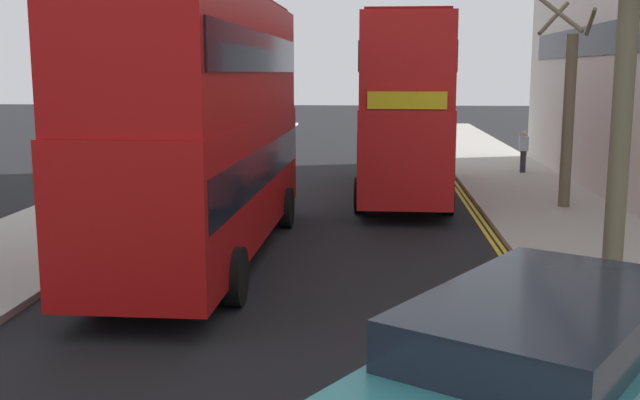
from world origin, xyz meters
TOP-DOWN VIEW (x-y plane):
  - sidewalk_right at (6.50, 16.00)m, footprint 4.00×80.00m
  - sidewalk_left at (-6.50, 16.00)m, footprint 4.00×80.00m
  - kerb_line_outer at (4.40, 14.00)m, footprint 0.10×56.00m
  - kerb_line_inner at (4.24, 14.00)m, footprint 0.10×56.00m
  - double_decker_bus_away at (-2.13, 13.91)m, footprint 2.91×10.84m
  - double_decker_bus_oncoming at (2.34, 22.72)m, footprint 2.96×10.85m
  - pedestrian_far at (7.17, 27.65)m, footprint 0.34×0.22m
  - street_tree_near at (6.91, 20.16)m, footprint 1.68×2.13m
  - street_tree_mid at (5.19, 9.88)m, footprint 1.38×1.50m

SIDE VIEW (x-z plane):
  - kerb_line_outer at x=4.40m, z-range 0.00..0.01m
  - kerb_line_inner at x=4.24m, z-range 0.00..0.01m
  - sidewalk_right at x=6.50m, z-range 0.00..0.14m
  - sidewalk_left at x=-6.50m, z-range 0.00..0.14m
  - pedestrian_far at x=7.17m, z-range 0.18..1.80m
  - street_tree_near at x=6.91m, z-range -0.08..5.94m
  - street_tree_mid at x=5.19m, z-range -0.02..6.05m
  - double_decker_bus_away at x=-2.13m, z-range 0.21..5.85m
  - double_decker_bus_oncoming at x=2.34m, z-range 0.21..5.85m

